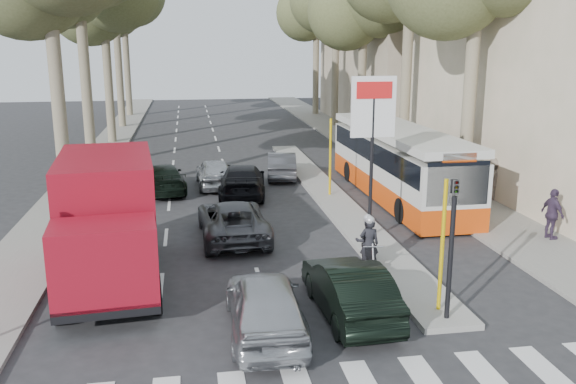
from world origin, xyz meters
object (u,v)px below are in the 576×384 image
at_px(dark_hatchback, 349,289).
at_px(motorcycle, 368,244).
at_px(city_bus, 398,161).
at_px(red_truck, 107,219).
at_px(silver_hatchback, 265,304).

distance_m(dark_hatchback, motorcycle, 3.34).
relative_size(dark_hatchback, motorcycle, 2.11).
distance_m(city_bus, motorcycle, 9.10).
xyz_separation_m(dark_hatchback, red_truck, (-6.13, 3.19, 1.18)).
xyz_separation_m(silver_hatchback, city_bus, (7.36, 11.94, 0.90)).
bearing_deg(silver_hatchback, city_bus, -120.37).
distance_m(dark_hatchback, city_bus, 12.44).
bearing_deg(city_bus, silver_hatchback, -122.51).
bearing_deg(city_bus, motorcycle, -115.49).
xyz_separation_m(silver_hatchback, dark_hatchback, (2.20, 0.67, -0.03)).
bearing_deg(motorcycle, city_bus, 72.13).
xyz_separation_m(dark_hatchback, motorcycle, (1.39, 3.04, 0.08)).
distance_m(silver_hatchback, dark_hatchback, 2.30).
xyz_separation_m(dark_hatchback, city_bus, (5.16, 11.27, 0.94)).
height_order(dark_hatchback, red_truck, red_truck).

